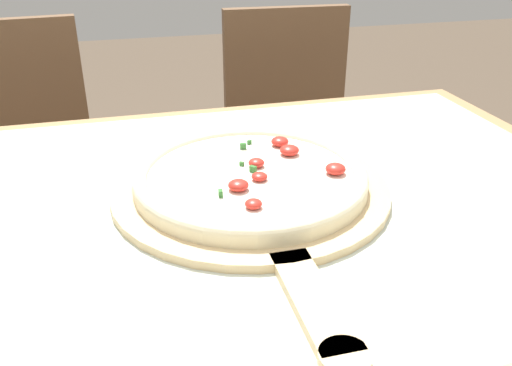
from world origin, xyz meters
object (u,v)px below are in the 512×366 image
Objects in this scene: chair_left at (25,165)px; chair_right at (292,138)px; pizza at (251,177)px; pizza_peel at (254,194)px.

chair_left is 0.77m from chair_right.
pizza_peel is at bearing -92.33° from pizza.
chair_left is at bearing 119.31° from pizza.
chair_left is (-0.44, 0.81, -0.26)m from pizza_peel.
pizza_peel is 0.03m from pizza.
pizza_peel is 0.64× the size of chair_left.
chair_right is (0.77, 0.00, 0.00)m from chair_left.
pizza is 0.38× the size of chair_right.
pizza is 0.90m from chair_right.
chair_right reaches higher than pizza.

